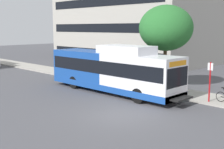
% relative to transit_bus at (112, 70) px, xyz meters
% --- Properties ---
extents(ground_plane, '(120.00, 120.00, 0.00)m').
position_rel_transit_bus_xyz_m(ground_plane, '(-3.93, 3.35, -1.70)').
color(ground_plane, '#4C4C51').
extents(sidewalk_curb, '(3.00, 56.00, 0.14)m').
position_rel_transit_bus_xyz_m(sidewalk_curb, '(3.07, 1.35, -1.63)').
color(sidewalk_curb, '#A8A399').
rests_on(sidewalk_curb, ground).
extents(transit_bus, '(2.58, 12.25, 3.65)m').
position_rel_transit_bus_xyz_m(transit_bus, '(0.00, 0.00, 0.00)').
color(transit_bus, white).
rests_on(transit_bus, ground).
extents(bus_stop_sign_pole, '(0.10, 0.36, 2.60)m').
position_rel_transit_bus_xyz_m(bus_stop_sign_pole, '(2.02, -6.87, -0.05)').
color(bus_stop_sign_pole, red).
rests_on(bus_stop_sign_pole, sidewalk_curb).
extents(street_tree_near_stop, '(4.29, 4.29, 6.57)m').
position_rel_transit_bus_xyz_m(street_tree_near_stop, '(4.13, -1.92, 3.17)').
color(street_tree_near_stop, '#4C3823').
rests_on(street_tree_near_stop, sidewalk_curb).
extents(lattice_comm_tower, '(1.10, 1.10, 23.19)m').
position_rel_transit_bus_xyz_m(lattice_comm_tower, '(19.94, 29.53, 5.84)').
color(lattice_comm_tower, '#B7B7BC').
rests_on(lattice_comm_tower, ground).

